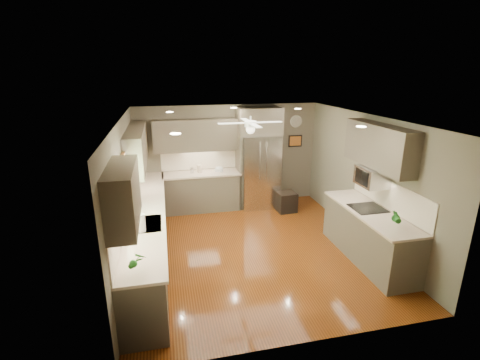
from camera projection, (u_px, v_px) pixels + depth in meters
name	position (u px, v px, depth m)	size (l,w,h in m)	color
floor	(253.00, 248.00, 6.71)	(5.00, 5.00, 0.00)	#441E09
ceiling	(255.00, 118.00, 5.95)	(5.00, 5.00, 0.00)	white
wall_back	(228.00, 156.00, 8.66)	(4.50, 4.50, 0.00)	#645D4C
wall_front	(310.00, 255.00, 4.01)	(4.50, 4.50, 0.00)	#645D4C
wall_left	(125.00, 197.00, 5.86)	(5.00, 5.00, 0.00)	#645D4C
wall_right	(365.00, 179.00, 6.80)	(5.00, 5.00, 0.00)	#645D4C
canister_b	(192.00, 170.00, 8.27)	(0.09, 0.09, 0.14)	silver
canister_c	(199.00, 169.00, 8.33)	(0.11, 0.11, 0.18)	#C8B196
soap_bottle	(136.00, 212.00, 5.79)	(0.09, 0.09, 0.20)	white
potted_plant_left	(137.00, 260.00, 4.20)	(0.16, 0.11, 0.31)	#1B5A19
potted_plant_right	(397.00, 218.00, 5.43)	(0.16, 0.13, 0.29)	#1B5A19
bowl	(219.00, 171.00, 8.38)	(0.21, 0.21, 0.05)	#C8B196
left_run	(147.00, 232.00, 6.30)	(0.65, 4.70, 1.45)	#4A4336
back_run	(202.00, 191.00, 8.46)	(1.85, 0.65, 1.45)	#4A4336
uppers	(208.00, 148.00, 6.65)	(4.50, 4.70, 0.95)	#4A4336
window	(123.00, 189.00, 5.31)	(0.05, 1.12, 0.92)	#BFF2B2
sink	(145.00, 226.00, 5.57)	(0.50, 0.70, 0.32)	silver
refrigerator	(259.00, 160.00, 8.51)	(1.06, 0.75, 2.45)	silver
right_run	(369.00, 234.00, 6.23)	(0.70, 2.20, 1.45)	#4A4336
microwave	(372.00, 177.00, 6.18)	(0.43, 0.55, 0.34)	silver
ceiling_fan	(250.00, 125.00, 6.28)	(1.18, 1.18, 0.32)	white
recessed_lights	(247.00, 116.00, 6.32)	(2.84, 3.14, 0.01)	white
wall_clock	(296.00, 121.00, 8.77)	(0.30, 0.03, 0.30)	white
framed_print	(295.00, 141.00, 8.91)	(0.36, 0.03, 0.30)	black
stool	(286.00, 202.00, 8.43)	(0.47, 0.47, 0.50)	black
paper_towel	(141.00, 223.00, 5.26)	(0.12, 0.12, 0.30)	white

